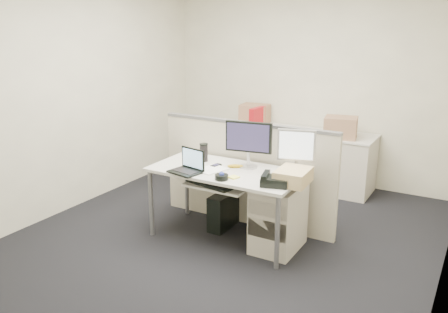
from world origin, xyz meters
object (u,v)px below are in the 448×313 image
Objects in this scene: desk_phone at (275,181)px; laptop at (185,162)px; desk at (226,176)px; monitor_main at (249,145)px.

laptop is at bearing 171.80° from desk_phone.
desk is 0.63m from desk_phone.
desk is 6.25× the size of desk_phone.
desk is 0.38m from monitor_main.
laptop is 0.91m from desk_phone.
monitor_main is at bearing 50.19° from desk.
desk_phone reaches higher than desk.
desk_phone is (0.45, -0.36, -0.20)m from monitor_main.
monitor_main reaches higher than desk_phone.
desk_phone is (0.60, -0.18, 0.10)m from desk.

